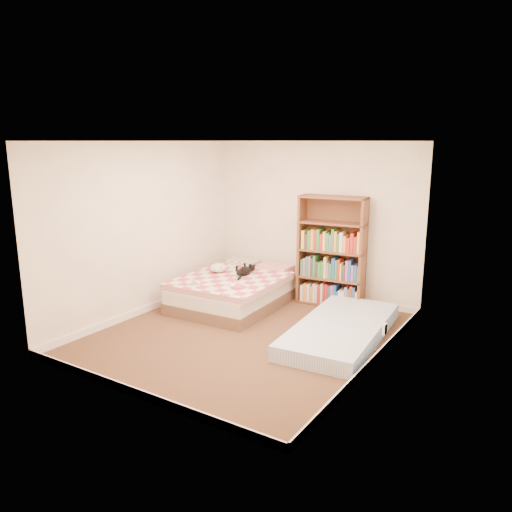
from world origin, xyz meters
The scene contains 6 objects.
room centered at (0.00, 0.00, 1.20)m, with size 3.51×4.01×2.51m.
bed centered at (-0.81, 0.96, 0.24)m, with size 1.51×2.01×0.52m.
bookshelf centered at (0.43, 1.76, 0.61)m, with size 1.05×0.44×1.70m.
floor_mattress centered at (1.11, 0.56, 0.10)m, with size 1.00×2.23×0.20m, color #80A3D5.
black_cat centered at (-0.72, 1.06, 0.53)m, with size 0.20×0.61×0.14m.
white_dog centered at (-1.16, 0.95, 0.54)m, with size 0.31×0.34×0.14m.
Camera 1 is at (3.46, -5.17, 2.50)m, focal length 35.00 mm.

